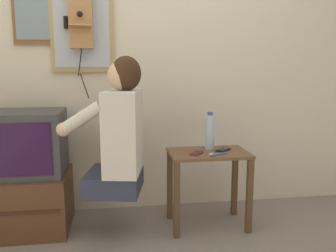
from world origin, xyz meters
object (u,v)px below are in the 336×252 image
(framed_picture, at_px, (36,10))
(water_bottle, at_px, (210,132))
(television, at_px, (25,143))
(cell_phone_spare, at_px, (223,150))
(wall_mirror, at_px, (82,24))
(toothbrush, at_px, (217,154))
(wall_phone_antique, at_px, (81,19))
(person, at_px, (120,132))
(cell_phone_held, at_px, (197,153))

(framed_picture, distance_m, water_bottle, 1.57)
(television, height_order, cell_phone_spare, television)
(wall_mirror, relative_size, cell_phone_spare, 5.42)
(toothbrush, bearing_deg, television, 52.95)
(toothbrush, bearing_deg, cell_phone_spare, -60.31)
(wall_phone_antique, bearing_deg, framed_picture, 172.32)
(water_bottle, bearing_deg, cell_phone_spare, -36.79)
(wall_mirror, xyz_separation_m, water_bottle, (0.92, -0.33, -0.79))
(television, xyz_separation_m, toothbrush, (1.33, -0.24, -0.07))
(person, height_order, wall_phone_antique, wall_phone_antique)
(television, height_order, toothbrush, television)
(wall_phone_antique, relative_size, framed_picture, 1.68)
(person, bearing_deg, wall_phone_antique, 42.48)
(wall_mirror, bearing_deg, framed_picture, 179.45)
(water_bottle, height_order, toothbrush, water_bottle)
(framed_picture, distance_m, cell_phone_held, 1.58)
(television, distance_m, wall_phone_antique, 0.99)
(person, xyz_separation_m, cell_phone_held, (0.53, 0.02, -0.17))
(wall_mirror, xyz_separation_m, toothbrush, (0.93, -0.52, -0.91))
(wall_phone_antique, height_order, water_bottle, wall_phone_antique)
(framed_picture, height_order, wall_mirror, wall_mirror)
(television, height_order, wall_phone_antique, wall_phone_antique)
(cell_phone_spare, bearing_deg, person, -127.42)
(wall_phone_antique, distance_m, wall_mirror, 0.05)
(wall_phone_antique, xyz_separation_m, framed_picture, (-0.32, 0.04, 0.06))
(wall_mirror, distance_m, toothbrush, 1.40)
(framed_picture, relative_size, toothbrush, 3.44)
(person, bearing_deg, wall_mirror, 39.94)
(cell_phone_held, bearing_deg, wall_phone_antique, -172.84)
(television, xyz_separation_m, cell_phone_spare, (1.41, -0.11, -0.07))
(television, height_order, wall_mirror, wall_mirror)
(cell_phone_spare, bearing_deg, wall_mirror, -154.92)
(framed_picture, bearing_deg, television, -104.77)
(wall_phone_antique, relative_size, water_bottle, 3.02)
(person, distance_m, wall_mirror, 0.92)
(water_bottle, bearing_deg, television, 177.80)
(cell_phone_held, bearing_deg, cell_phone_spare, 51.33)
(toothbrush, bearing_deg, cell_phone_held, 38.31)
(water_bottle, distance_m, toothbrush, 0.23)
(cell_phone_spare, height_order, toothbrush, toothbrush)
(person, relative_size, wall_mirror, 1.29)
(cell_phone_held, xyz_separation_m, toothbrush, (0.13, -0.06, 0.00))
(framed_picture, xyz_separation_m, cell_phone_held, (1.12, -0.46, -1.01))
(wall_phone_antique, height_order, cell_phone_spare, wall_phone_antique)
(television, relative_size, water_bottle, 1.93)
(television, xyz_separation_m, framed_picture, (0.07, 0.28, 0.94))
(wall_phone_antique, bearing_deg, person, -58.60)
(television, relative_size, wall_phone_antique, 0.64)
(person, bearing_deg, cell_phone_held, -76.96)
(wall_phone_antique, distance_m, cell_phone_spare, 1.43)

